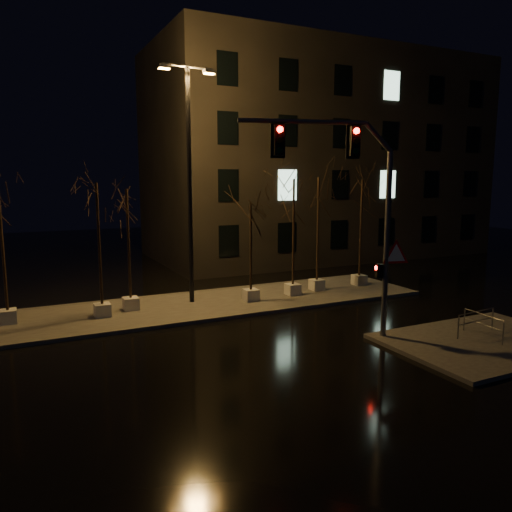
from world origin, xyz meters
TOP-DOWN VIEW (x-y plane):
  - ground at (0.00, 0.00)m, footprint 90.00×90.00m
  - median at (0.00, 6.00)m, footprint 22.00×5.00m
  - sidewalk_corner at (7.50, -3.50)m, footprint 7.00×5.00m
  - building at (14.00, 18.00)m, footprint 25.00×12.00m
  - tree_0 at (-8.02, 6.41)m, footprint 1.80×1.80m
  - tree_1 at (-4.43, 5.76)m, footprint 1.80×1.80m
  - tree_2 at (-3.11, 6.34)m, footprint 1.80×1.80m
  - tree_3 at (2.39, 5.49)m, footprint 1.80×1.80m
  - tree_4 at (4.80, 5.68)m, footprint 1.80×1.80m
  - tree_5 at (6.48, 6.08)m, footprint 1.80×1.80m
  - tree_6 at (9.24, 6.11)m, footprint 1.80×1.80m
  - traffic_signal_mast at (3.29, -1.19)m, footprint 6.14×1.75m
  - streetlight_main at (-0.22, 6.52)m, footprint 2.68×0.51m
  - guard_rail_a at (7.72, -2.88)m, footprint 2.07×0.24m
  - guard_rail_b at (7.66, -3.24)m, footprint 0.19×1.85m

SIDE VIEW (x-z plane):
  - ground at x=0.00m, z-range 0.00..0.00m
  - median at x=0.00m, z-range 0.00..0.15m
  - sidewalk_corner at x=7.50m, z-range 0.00..0.15m
  - guard_rail_b at x=7.66m, z-range 0.28..1.16m
  - guard_rail_a at x=7.72m, z-range 0.29..1.19m
  - tree_3 at x=2.39m, z-range 1.39..6.18m
  - tree_2 at x=-3.11m, z-range 1.57..7.04m
  - tree_1 at x=-4.43m, z-range 1.64..7.40m
  - tree_6 at x=9.24m, z-range 1.67..7.54m
  - tree_4 at x=4.80m, z-range 1.68..7.58m
  - tree_0 at x=-8.02m, z-range 1.68..7.59m
  - tree_5 at x=6.48m, z-range 1.70..7.67m
  - traffic_signal_mast at x=3.29m, z-range 1.36..9.10m
  - streetlight_main at x=-0.22m, z-range 0.97..11.68m
  - building at x=14.00m, z-range 0.00..15.00m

